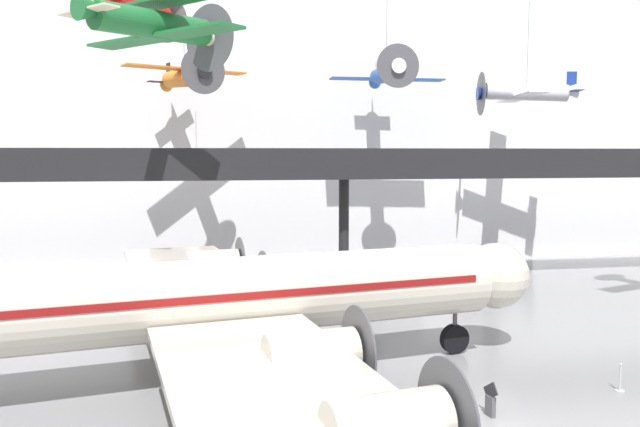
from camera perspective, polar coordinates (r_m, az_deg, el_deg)
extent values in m
cube|color=white|center=(51.07, 0.20, 9.68)|extent=(140.00, 3.00, 25.13)
cube|color=black|center=(41.51, 2.48, 3.83)|extent=(110.00, 3.20, 0.90)
cube|color=black|center=(39.99, 2.95, 5.19)|extent=(110.00, 0.12, 1.10)
cylinder|color=black|center=(42.76, 2.19, -1.56)|extent=(0.70, 0.70, 7.19)
cylinder|color=beige|center=(24.29, -11.14, -7.66)|extent=(24.46, 7.24, 3.02)
sphere|color=beige|center=(29.35, 15.76, -5.47)|extent=(2.96, 2.96, 2.96)
cube|color=maroon|center=(24.23, -11.15, -6.96)|extent=(22.80, 7.00, 0.27)
cube|color=beige|center=(33.55, -12.08, -5.20)|extent=(8.29, 16.29, 0.28)
cube|color=beige|center=(16.01, -2.68, -17.18)|extent=(8.29, 16.29, 0.28)
cylinder|color=beige|center=(30.50, -8.04, -6.11)|extent=(3.04, 1.92, 1.45)
cylinder|color=#4C4C51|center=(30.85, -5.20, -5.95)|extent=(0.54, 2.72, 2.76)
cylinder|color=beige|center=(35.60, -9.78, -4.46)|extent=(3.04, 1.92, 1.45)
cylinder|color=#4C4C51|center=(35.90, -7.33, -4.34)|extent=(0.54, 2.72, 2.76)
cylinder|color=beige|center=(19.53, -0.83, -12.76)|extent=(3.04, 1.92, 1.45)
cylinder|color=#4C4C51|center=(20.06, 3.47, -12.27)|extent=(0.54, 2.72, 2.76)
cylinder|color=beige|center=(14.96, 6.12, -18.68)|extent=(3.04, 1.92, 1.45)
cylinder|color=#4C4C51|center=(15.65, 11.50, -17.63)|extent=(0.54, 2.72, 2.76)
cylinder|color=#4C4C51|center=(28.71, 12.22, -9.98)|extent=(0.20, 0.20, 1.21)
cylinder|color=black|center=(28.87, 12.20, -11.15)|extent=(1.35, 0.60, 1.30)
cylinder|color=#4C4C51|center=(27.18, -11.24, -10.85)|extent=(0.20, 0.20, 1.21)
cylinder|color=black|center=(27.36, -11.21, -12.07)|extent=(1.35, 0.60, 1.30)
cylinder|color=#4C4C51|center=(22.64, -9.36, -14.21)|extent=(0.20, 0.20, 1.21)
cylinder|color=black|center=(22.85, -9.33, -15.64)|extent=(1.35, 0.60, 1.30)
cylinder|color=silver|center=(48.52, 18.36, 10.49)|extent=(6.00, 2.42, 1.40)
cone|color=navy|center=(47.78, 14.76, 10.55)|extent=(1.18, 1.27, 1.09)
cylinder|color=#4C4C51|center=(47.73, 14.50, 10.56)|extent=(0.70, 3.09, 3.15)
cone|color=silver|center=(49.37, 21.60, 10.40)|extent=(1.78, 1.34, 1.08)
cube|color=silver|center=(48.39, 17.93, 10.09)|extent=(3.25, 8.93, 0.10)
cube|color=navy|center=(49.54, 22.02, 11.11)|extent=(0.71, 0.21, 1.45)
cube|color=navy|center=(49.47, 21.99, 10.27)|extent=(1.36, 3.23, 0.06)
cylinder|color=slate|center=(48.96, 18.49, 14.59)|extent=(0.04, 0.04, 5.81)
cylinder|color=#1E4CAD|center=(45.78, 6.08, 12.47)|extent=(1.20, 5.49, 1.55)
cone|color=white|center=(43.10, 7.07, 13.20)|extent=(1.02, 0.91, 1.01)
cylinder|color=#4C4C51|center=(42.91, 7.15, 13.26)|extent=(2.91, 0.08, 2.91)
cone|color=#1E4CAD|center=(48.29, 5.26, 11.86)|extent=(0.97, 1.53, 1.07)
cube|color=#1E4CAD|center=(45.42, 6.18, 12.10)|extent=(8.18, 1.44, 0.10)
cube|color=white|center=(48.71, 5.17, 12.86)|extent=(0.07, 0.66, 1.34)
cube|color=white|center=(48.63, 5.16, 12.07)|extent=(2.92, 0.70, 0.06)
cylinder|color=slate|center=(46.23, 6.12, 16.10)|extent=(0.04, 0.04, 4.77)
cylinder|color=#1E6B33|center=(23.47, -14.97, 16.37)|extent=(4.10, 4.03, 1.13)
cone|color=beige|center=(25.08, -10.38, 15.57)|extent=(1.18, 1.18, 0.88)
cylinder|color=#4C4C51|center=(25.19, -10.08, 15.52)|extent=(1.81, 1.86, 2.55)
cone|color=#1E6B33|center=(22.12, -19.84, 17.10)|extent=(1.51, 1.50, 0.87)
cube|color=#1E6B33|center=(23.81, -14.45, 18.15)|extent=(5.83, 5.94, 0.10)
cube|color=#1E6B33|center=(23.58, -14.38, 15.36)|extent=(5.83, 5.94, 0.10)
cube|color=beige|center=(21.95, -20.49, 16.98)|extent=(2.20, 2.23, 0.06)
cylinder|color=red|center=(35.54, -16.09, 17.57)|extent=(3.03, 4.47, 1.15)
cone|color=silver|center=(37.46, -13.89, 16.81)|extent=(1.11, 1.07, 0.85)
cylinder|color=#4C4C51|center=(37.60, -13.75, 16.76)|extent=(2.17, 1.21, 2.45)
cube|color=red|center=(35.86, -15.84, 18.19)|extent=(6.55, 4.27, 0.10)
cylinder|color=orange|center=(44.23, -12.27, 11.98)|extent=(3.38, 5.61, 1.51)
cone|color=black|center=(41.58, -10.74, 12.69)|extent=(1.33, 1.27, 1.04)
cylinder|color=#4C4C51|center=(41.40, -10.63, 12.74)|extent=(2.75, 1.28, 3.00)
cone|color=orange|center=(46.73, -13.53, 11.39)|extent=(1.54, 1.82, 1.08)
cube|color=orange|center=(43.99, -12.12, 12.74)|extent=(8.23, 4.71, 0.10)
cube|color=black|center=(47.14, -13.70, 12.39)|extent=(0.33, 0.64, 1.39)
cube|color=black|center=(47.06, -13.68, 11.55)|extent=(3.02, 1.86, 0.06)
cylinder|color=slate|center=(44.71, -12.36, 16.05)|extent=(0.04, 0.04, 5.24)
cylinder|color=#B2B5BA|center=(26.71, 25.70, -14.39)|extent=(0.36, 0.36, 0.04)
cylinder|color=#B2B5BA|center=(26.55, 25.75, -13.38)|extent=(0.07, 0.07, 0.95)
sphere|color=#B2B5BA|center=(26.39, 25.80, -12.32)|extent=(0.10, 0.10, 0.10)
cube|color=#4C4C51|center=(22.81, 15.31, -16.62)|extent=(0.24, 0.42, 0.70)
cube|color=#232326|center=(22.61, 15.34, -15.38)|extent=(0.20, 0.77, 0.73)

